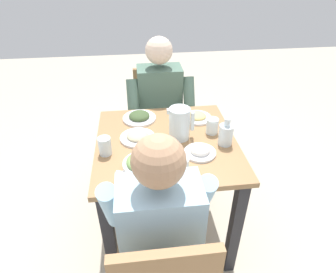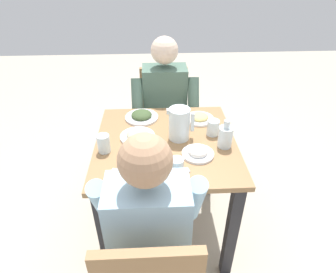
{
  "view_description": "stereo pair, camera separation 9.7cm",
  "coord_description": "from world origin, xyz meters",
  "px_view_note": "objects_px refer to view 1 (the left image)",
  "views": [
    {
      "loc": [
        -0.15,
        -1.35,
        1.7
      ],
      "look_at": [
        0.02,
        0.05,
        0.75
      ],
      "focal_mm": 30.68,
      "sensor_mm": 36.0,
      "label": 1
    },
    {
      "loc": [
        -0.06,
        -1.36,
        1.7
      ],
      "look_at": [
        0.02,
        0.05,
        0.75
      ],
      "focal_mm": 30.68,
      "sensor_mm": 36.0,
      "label": 2
    }
  ],
  "objects_px": {
    "diner_far": "(161,113)",
    "water_pitcher": "(180,123)",
    "chair_far": "(159,117)",
    "dining_table": "(167,161)",
    "salad_bowl": "(144,164)",
    "water_glass_far_right": "(182,168)",
    "water_glass_center": "(212,126)",
    "plate_yoghurt": "(200,151)",
    "plate_beans": "(138,137)",
    "diner_near": "(158,225)",
    "plate_dolmas": "(139,117)",
    "plate_fries": "(197,117)",
    "water_glass_far_left": "(105,146)",
    "oil_carafe": "(226,135)"
  },
  "relations": [
    {
      "from": "plate_dolmas",
      "to": "water_glass_far_left",
      "type": "distance_m",
      "value": 0.4
    },
    {
      "from": "diner_near",
      "to": "water_glass_center",
      "type": "distance_m",
      "value": 0.7
    },
    {
      "from": "plate_yoghurt",
      "to": "water_pitcher",
      "type": "bearing_deg",
      "value": 117.07
    },
    {
      "from": "plate_fries",
      "to": "oil_carafe",
      "type": "xyz_separation_m",
      "value": [
        0.1,
        -0.3,
        0.04
      ]
    },
    {
      "from": "diner_far",
      "to": "water_glass_far_right",
      "type": "relative_size",
      "value": 11.05
    },
    {
      "from": "plate_fries",
      "to": "oil_carafe",
      "type": "height_order",
      "value": "oil_carafe"
    },
    {
      "from": "plate_fries",
      "to": "oil_carafe",
      "type": "distance_m",
      "value": 0.31
    },
    {
      "from": "chair_far",
      "to": "water_pitcher",
      "type": "distance_m",
      "value": 0.77
    },
    {
      "from": "plate_dolmas",
      "to": "oil_carafe",
      "type": "distance_m",
      "value": 0.58
    },
    {
      "from": "plate_beans",
      "to": "water_glass_center",
      "type": "relative_size",
      "value": 2.18
    },
    {
      "from": "plate_fries",
      "to": "chair_far",
      "type": "bearing_deg",
      "value": 113.27
    },
    {
      "from": "water_glass_far_right",
      "to": "water_glass_center",
      "type": "bearing_deg",
      "value": 56.59
    },
    {
      "from": "salad_bowl",
      "to": "dining_table",
      "type": "bearing_deg",
      "value": 60.19
    },
    {
      "from": "diner_far",
      "to": "water_pitcher",
      "type": "xyz_separation_m",
      "value": [
        0.06,
        -0.48,
        0.19
      ]
    },
    {
      "from": "plate_dolmas",
      "to": "water_glass_far_left",
      "type": "bearing_deg",
      "value": -119.04
    },
    {
      "from": "diner_near",
      "to": "water_pitcher",
      "type": "relative_size",
      "value": 6.28
    },
    {
      "from": "oil_carafe",
      "to": "water_glass_far_left",
      "type": "bearing_deg",
      "value": -178.81
    },
    {
      "from": "water_pitcher",
      "to": "oil_carafe",
      "type": "distance_m",
      "value": 0.27
    },
    {
      "from": "salad_bowl",
      "to": "water_glass_center",
      "type": "height_order",
      "value": "water_glass_center"
    },
    {
      "from": "diner_near",
      "to": "plate_dolmas",
      "type": "relative_size",
      "value": 5.58
    },
    {
      "from": "water_pitcher",
      "to": "plate_dolmas",
      "type": "bearing_deg",
      "value": 133.09
    },
    {
      "from": "plate_dolmas",
      "to": "water_glass_far_right",
      "type": "relative_size",
      "value": 1.98
    },
    {
      "from": "plate_beans",
      "to": "oil_carafe",
      "type": "height_order",
      "value": "oil_carafe"
    },
    {
      "from": "water_glass_far_right",
      "to": "water_glass_center",
      "type": "height_order",
      "value": "water_glass_far_right"
    },
    {
      "from": "plate_beans",
      "to": "plate_yoghurt",
      "type": "xyz_separation_m",
      "value": [
        0.33,
        -0.19,
        0.0
      ]
    },
    {
      "from": "plate_yoghurt",
      "to": "salad_bowl",
      "type": "bearing_deg",
      "value": -160.73
    },
    {
      "from": "diner_far",
      "to": "oil_carafe",
      "type": "distance_m",
      "value": 0.67
    },
    {
      "from": "plate_beans",
      "to": "plate_fries",
      "type": "relative_size",
      "value": 1.1
    },
    {
      "from": "dining_table",
      "to": "plate_fries",
      "type": "distance_m",
      "value": 0.36
    },
    {
      "from": "dining_table",
      "to": "salad_bowl",
      "type": "xyz_separation_m",
      "value": [
        -0.14,
        -0.25,
        0.19
      ]
    },
    {
      "from": "dining_table",
      "to": "oil_carafe",
      "type": "height_order",
      "value": "oil_carafe"
    },
    {
      "from": "water_pitcher",
      "to": "water_glass_far_right",
      "type": "bearing_deg",
      "value": -96.78
    },
    {
      "from": "dining_table",
      "to": "diner_near",
      "type": "height_order",
      "value": "diner_near"
    },
    {
      "from": "dining_table",
      "to": "plate_beans",
      "type": "height_order",
      "value": "plate_beans"
    },
    {
      "from": "diner_far",
      "to": "plate_yoghurt",
      "type": "distance_m",
      "value": 0.68
    },
    {
      "from": "chair_far",
      "to": "oil_carafe",
      "type": "xyz_separation_m",
      "value": [
        0.31,
        -0.78,
        0.3
      ]
    },
    {
      "from": "salad_bowl",
      "to": "water_glass_far_left",
      "type": "distance_m",
      "value": 0.26
    },
    {
      "from": "water_pitcher",
      "to": "chair_far",
      "type": "bearing_deg",
      "value": 95.01
    },
    {
      "from": "plate_yoghurt",
      "to": "dining_table",
      "type": "bearing_deg",
      "value": 139.78
    },
    {
      "from": "diner_far",
      "to": "plate_fries",
      "type": "distance_m",
      "value": 0.37
    },
    {
      "from": "diner_far",
      "to": "water_pitcher",
      "type": "relative_size",
      "value": 6.28
    },
    {
      "from": "plate_beans",
      "to": "plate_yoghurt",
      "type": "bearing_deg",
      "value": -29.32
    },
    {
      "from": "diner_near",
      "to": "water_glass_center",
      "type": "xyz_separation_m",
      "value": [
        0.38,
        0.57,
        0.15
      ]
    },
    {
      "from": "diner_far",
      "to": "salad_bowl",
      "type": "xyz_separation_m",
      "value": [
        -0.16,
        -0.76,
        0.14
      ]
    },
    {
      "from": "plate_beans",
      "to": "water_glass_far_left",
      "type": "height_order",
      "value": "water_glass_far_left"
    },
    {
      "from": "plate_fries",
      "to": "water_glass_far_left",
      "type": "relative_size",
      "value": 1.85
    },
    {
      "from": "plate_yoghurt",
      "to": "chair_far",
      "type": "bearing_deg",
      "value": 99.76
    },
    {
      "from": "water_pitcher",
      "to": "plate_dolmas",
      "type": "distance_m",
      "value": 0.34
    },
    {
      "from": "diner_near",
      "to": "water_glass_far_right",
      "type": "distance_m",
      "value": 0.28
    },
    {
      "from": "water_glass_far_right",
      "to": "water_glass_far_left",
      "type": "distance_m",
      "value": 0.44
    }
  ]
}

